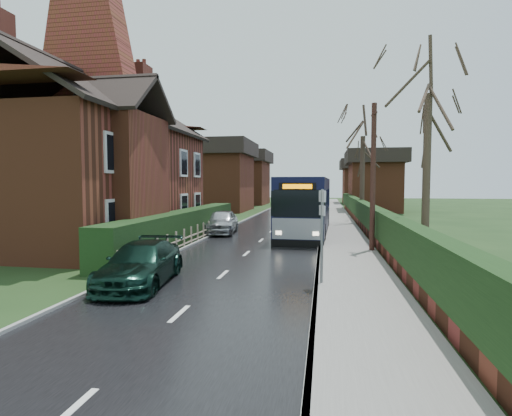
% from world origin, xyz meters
% --- Properties ---
extents(ground, '(140.00, 140.00, 0.00)m').
position_xyz_m(ground, '(0.00, 0.00, 0.00)').
color(ground, '#2A461E').
rests_on(ground, ground).
extents(road, '(6.00, 100.00, 0.02)m').
position_xyz_m(road, '(0.00, 10.00, 0.01)').
color(road, black).
rests_on(road, ground).
extents(pavement, '(2.50, 100.00, 0.14)m').
position_xyz_m(pavement, '(4.25, 10.00, 0.07)').
color(pavement, slate).
rests_on(pavement, ground).
extents(kerb_right, '(0.12, 100.00, 0.14)m').
position_xyz_m(kerb_right, '(3.05, 10.00, 0.07)').
color(kerb_right, gray).
rests_on(kerb_right, ground).
extents(kerb_left, '(0.12, 100.00, 0.10)m').
position_xyz_m(kerb_left, '(-3.05, 10.00, 0.05)').
color(kerb_left, gray).
rests_on(kerb_left, ground).
extents(front_hedge, '(1.20, 16.00, 1.60)m').
position_xyz_m(front_hedge, '(-3.90, 5.00, 0.80)').
color(front_hedge, black).
rests_on(front_hedge, ground).
extents(picket_fence, '(0.10, 16.00, 0.90)m').
position_xyz_m(picket_fence, '(-3.15, 5.00, 0.45)').
color(picket_fence, '#9C826A').
rests_on(picket_fence, ground).
extents(right_wall_hedge, '(0.60, 50.00, 1.80)m').
position_xyz_m(right_wall_hedge, '(5.80, 10.00, 1.02)').
color(right_wall_hedge, brown).
rests_on(right_wall_hedge, ground).
extents(brick_house, '(9.30, 14.60, 10.30)m').
position_xyz_m(brick_house, '(-8.73, 4.78, 4.38)').
color(brick_house, brown).
rests_on(brick_house, ground).
extents(bus, '(2.85, 10.98, 3.31)m').
position_xyz_m(bus, '(2.20, 9.36, 1.64)').
color(bus, black).
rests_on(bus, ground).
extents(car_silver, '(2.14, 4.38, 1.44)m').
position_xyz_m(car_silver, '(-2.80, 8.54, 0.72)').
color(car_silver, '#B8B9BD').
rests_on(car_silver, ground).
extents(car_green, '(2.22, 4.47, 1.25)m').
position_xyz_m(car_green, '(-2.10, -3.56, 0.62)').
color(car_green, black).
rests_on(car_green, ground).
extents(car_distant, '(2.04, 3.77, 1.18)m').
position_xyz_m(car_distant, '(-0.38, 37.89, 0.59)').
color(car_distant, black).
rests_on(car_distant, ground).
extents(bus_stop_sign, '(0.21, 0.42, 2.85)m').
position_xyz_m(bus_stop_sign, '(3.20, -3.00, 1.87)').
color(bus_stop_sign, slate).
rests_on(bus_stop_sign, ground).
extents(telegraph_pole, '(0.22, 0.83, 6.40)m').
position_xyz_m(telegraph_pole, '(5.30, 3.12, 3.24)').
color(telegraph_pole, black).
rests_on(telegraph_pole, ground).
extents(tree_right_near, '(4.49, 4.49, 9.69)m').
position_xyz_m(tree_right_near, '(7.53, 3.46, 7.24)').
color(tree_right_near, '#3E2F25').
rests_on(tree_right_near, ground).
extents(tree_right_far, '(4.78, 4.78, 9.24)m').
position_xyz_m(tree_right_far, '(6.00, 15.92, 6.90)').
color(tree_right_far, '#33261E').
rests_on(tree_right_far, ground).
extents(tree_house_side, '(4.50, 4.50, 10.23)m').
position_xyz_m(tree_house_side, '(-9.92, 15.16, 7.64)').
color(tree_house_side, '#34281F').
rests_on(tree_house_side, ground).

